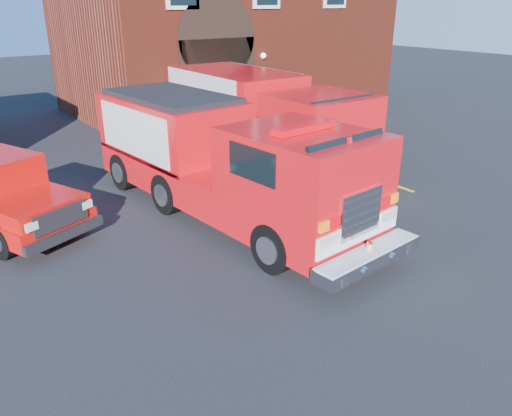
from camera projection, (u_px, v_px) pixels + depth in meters
ground at (227, 242)px, 12.07m from camera, size 100.00×100.00×0.00m
parking_stripe_near at (376, 179)px, 16.36m from camera, size 0.12×3.00×0.01m
parking_stripe_mid at (314, 157)px, 18.60m from camera, size 0.12×3.00×0.01m
parking_stripe_far at (266, 141)px, 20.83m from camera, size 0.12×3.00×0.01m
fire_station at (223, 25)px, 25.76m from camera, size 15.20×10.20×8.45m
fire_engine at (221, 159)px, 13.13m from camera, size 3.48×9.90×2.99m
secondary_truck at (258, 115)px, 17.57m from camera, size 3.01×9.47×3.07m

